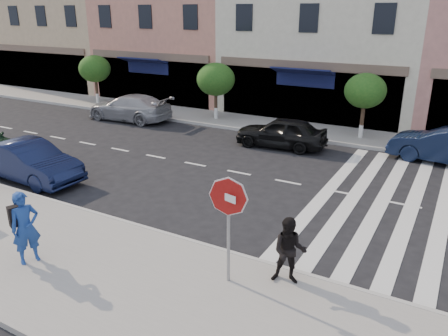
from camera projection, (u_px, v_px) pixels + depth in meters
ground at (179, 212)px, 13.44m from camera, size 120.00×120.00×0.00m
sidewalk_near at (88, 269)px, 10.34m from camera, size 60.00×4.50×0.15m
sidewalk_far at (302, 130)px, 22.44m from camera, size 60.00×3.00×0.15m
building_west_far at (74, 9)px, 35.48m from camera, size 12.00×9.00×12.00m
building_centre at (334, 17)px, 25.74m from camera, size 11.00×9.00×11.00m
street_tree_wa at (95, 69)px, 27.96m from camera, size 2.00×2.00×3.05m
street_tree_wb at (216, 80)px, 23.82m from camera, size 2.10×2.10×3.06m
street_tree_c at (365, 91)px, 20.12m from camera, size 1.90×1.90×3.04m
stop_sign at (228, 207)px, 9.18m from camera, size 0.86×0.26×2.49m
photographer at (25, 228)px, 10.26m from camera, size 0.64×0.77×1.79m
walker at (289, 251)px, 9.49m from camera, size 0.89×0.78×1.55m
car_near_mid at (29, 161)px, 15.77m from camera, size 4.40×1.66×1.43m
car_far_left at (129, 108)px, 24.51m from camera, size 5.08×2.24×1.45m
car_far_mid at (281, 132)px, 19.64m from camera, size 4.17×1.92×1.39m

